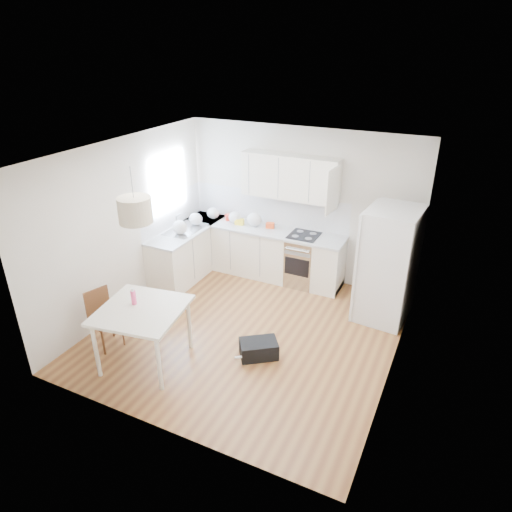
{
  "coord_description": "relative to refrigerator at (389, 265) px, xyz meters",
  "views": [
    {
      "loc": [
        2.59,
        -5.07,
        4.0
      ],
      "look_at": [
        -0.05,
        0.4,
        1.08
      ],
      "focal_mm": 32.0,
      "sensor_mm": 36.0,
      "label": 1
    }
  ],
  "objects": [
    {
      "name": "upper_cabinets",
      "position": [
        -1.88,
        0.58,
        0.98
      ],
      "size": [
        1.7,
        0.32,
        0.75
      ],
      "primitive_type": "cube",
      "color": "white",
      "rests_on": "wall_back"
    },
    {
      "name": "dining_table",
      "position": [
        -2.66,
        -2.56,
        -0.15
      ],
      "size": [
        1.21,
        1.21,
        0.84
      ],
      "rotation": [
        0.0,
        0.0,
        0.16
      ],
      "color": "beige",
      "rests_on": "floor"
    },
    {
      "name": "backsplash_left",
      "position": [
        -3.83,
        -0.16,
        0.32
      ],
      "size": [
        0.01,
        1.8,
        0.58
      ],
      "primitive_type": "cube",
      "color": "white",
      "rests_on": "wall_left"
    },
    {
      "name": "counter_back",
      "position": [
        -2.33,
        0.44,
        0.01
      ],
      "size": [
        3.02,
        0.64,
        0.04
      ],
      "primitive_type": "cube",
      "color": "#B7BABD",
      "rests_on": "cabinets_back"
    },
    {
      "name": "ceiling",
      "position": [
        -1.73,
        -1.36,
        1.81
      ],
      "size": [
        4.2,
        4.2,
        0.0
      ],
      "primitive_type": "plane",
      "rotation": [
        3.14,
        0.0,
        0.0
      ],
      "color": "white",
      "rests_on": "wall_back"
    },
    {
      "name": "grocery_bag_e",
      "position": [
        -3.5,
        -0.41,
        0.15
      ],
      "size": [
        0.27,
        0.23,
        0.24
      ],
      "primitive_type": "ellipsoid",
      "color": "silver",
      "rests_on": "counter_left"
    },
    {
      "name": "snack_red",
      "position": [
        -3.04,
        0.54,
        0.08
      ],
      "size": [
        0.19,
        0.18,
        0.11
      ],
      "primitive_type": "cube",
      "rotation": [
        0.0,
        0.0,
        0.68
      ],
      "color": "red",
      "rests_on": "counter_back"
    },
    {
      "name": "snack_orange",
      "position": [
        -2.2,
        0.51,
        0.08
      ],
      "size": [
        0.16,
        0.12,
        0.1
      ],
      "primitive_type": "cube",
      "rotation": [
        0.0,
        0.0,
        0.19
      ],
      "color": "red",
      "rests_on": "counter_back"
    },
    {
      "name": "cabinets_left",
      "position": [
        -3.53,
        -0.16,
        -0.45
      ],
      "size": [
        0.6,
        1.8,
        0.88
      ],
      "primitive_type": "cube",
      "color": "white",
      "rests_on": "floor"
    },
    {
      "name": "cabinets_back",
      "position": [
        -2.33,
        0.44,
        -0.45
      ],
      "size": [
        3.0,
        0.6,
        0.88
      ],
      "primitive_type": "cube",
      "color": "white",
      "rests_on": "floor"
    },
    {
      "name": "range_oven",
      "position": [
        -1.53,
        0.44,
        -0.45
      ],
      "size": [
        0.5,
        0.61,
        0.88
      ],
      "primitive_type": null,
      "color": "#B3B5B7",
      "rests_on": "floor"
    },
    {
      "name": "window_glassblock",
      "position": [
        -3.82,
        -0.21,
        0.86
      ],
      "size": [
        0.02,
        1.0,
        1.0
      ],
      "primitive_type": "cube",
      "color": "#BFE0F9",
      "rests_on": "wall_left"
    },
    {
      "name": "pendant_lamp",
      "position": [
        -2.6,
        -2.51,
        1.29
      ],
      "size": [
        0.41,
        0.41,
        0.31
      ],
      "primitive_type": "cylinder",
      "rotation": [
        0.0,
        0.0,
        -0.03
      ],
      "color": "beige",
      "rests_on": "ceiling"
    },
    {
      "name": "grocery_bag_a",
      "position": [
        -3.37,
        0.48,
        0.13
      ],
      "size": [
        0.24,
        0.2,
        0.21
      ],
      "primitive_type": "ellipsoid",
      "color": "silver",
      "rests_on": "counter_back"
    },
    {
      "name": "sink",
      "position": [
        -3.53,
        -0.21,
        0.02
      ],
      "size": [
        0.5,
        0.8,
        0.16
      ],
      "primitive_type": null,
      "color": "#B3B5B7",
      "rests_on": "counter_left"
    },
    {
      "name": "wall_right",
      "position": [
        0.37,
        -1.36,
        0.46
      ],
      "size": [
        0.0,
        4.2,
        4.2
      ],
      "primitive_type": "plane",
      "rotation": [
        1.57,
        0.0,
        -1.57
      ],
      "color": "beige",
      "rests_on": "floor"
    },
    {
      "name": "wall_left",
      "position": [
        -3.83,
        -1.36,
        0.46
      ],
      "size": [
        0.0,
        4.2,
        4.2
      ],
      "primitive_type": "plane",
      "rotation": [
        1.57,
        0.0,
        1.57
      ],
      "color": "beige",
      "rests_on": "floor"
    },
    {
      "name": "snack_yellow",
      "position": [
        -2.78,
        0.42,
        0.08
      ],
      "size": [
        0.17,
        0.12,
        0.11
      ],
      "primitive_type": "cube",
      "rotation": [
        0.0,
        0.0,
        0.12
      ],
      "color": "yellow",
      "rests_on": "counter_back"
    },
    {
      "name": "wall_back",
      "position": [
        -1.73,
        0.74,
        0.46
      ],
      "size": [
        4.2,
        0.0,
        4.2
      ],
      "primitive_type": "plane",
      "rotation": [
        1.57,
        0.0,
        0.0
      ],
      "color": "beige",
      "rests_on": "floor"
    },
    {
      "name": "counter_left",
      "position": [
        -3.53,
        -0.16,
        0.01
      ],
      "size": [
        0.64,
        1.82,
        0.04
      ],
      "primitive_type": "cube",
      "color": "#B7BABD",
      "rests_on": "cabinets_left"
    },
    {
      "name": "floor",
      "position": [
        -1.73,
        -1.36,
        -0.89
      ],
      "size": [
        4.2,
        4.2,
        0.0
      ],
      "primitive_type": "plane",
      "color": "brown",
      "rests_on": "ground"
    },
    {
      "name": "gym_bag",
      "position": [
        -1.33,
        -1.8,
        -0.77
      ],
      "size": [
        0.61,
        0.57,
        0.24
      ],
      "primitive_type": "cube",
      "rotation": [
        0.0,
        0.0,
        0.62
      ],
      "color": "black",
      "rests_on": "floor"
    },
    {
      "name": "grocery_bag_c",
      "position": [
        -2.5,
        0.47,
        0.15
      ],
      "size": [
        0.27,
        0.23,
        0.24
      ],
      "primitive_type": "ellipsoid",
      "color": "silver",
      "rests_on": "counter_back"
    },
    {
      "name": "grocery_bag_b",
      "position": [
        -2.88,
        0.45,
        0.14
      ],
      "size": [
        0.24,
        0.21,
        0.22
      ],
      "primitive_type": "ellipsoid",
      "color": "silver",
      "rests_on": "counter_back"
    },
    {
      "name": "backsplash_back",
      "position": [
        -2.33,
        0.74,
        0.32
      ],
      "size": [
        3.0,
        0.01,
        0.58
      ],
      "primitive_type": "cube",
      "color": "white",
      "rests_on": "wall_back"
    },
    {
      "name": "grocery_bag_d",
      "position": [
        -3.49,
        0.06,
        0.14
      ],
      "size": [
        0.25,
        0.21,
        0.22
      ],
      "primitive_type": "ellipsoid",
      "color": "silver",
      "rests_on": "counter_back"
    },
    {
      "name": "drink_bottle",
      "position": [
        -2.82,
        -2.5,
        0.06
      ],
      "size": [
        0.07,
        0.07,
        0.24
      ],
      "primitive_type": "cylinder",
      "rotation": [
        0.0,
        0.0,
        -0.11
      ],
      "color": "#F3437C",
      "rests_on": "dining_table"
    },
    {
      "name": "refrigerator",
      "position": [
        0.0,
        0.0,
        0.0
      ],
      "size": [
        0.93,
        0.96,
        1.78
      ],
      "primitive_type": null,
      "rotation": [
        0.0,
        0.0,
        -0.08
      ],
      "color": "white",
      "rests_on": "floor"
    },
    {
      "name": "dining_chair",
      "position": [
        -3.38,
        -2.5,
        -0.47
      ],
      "size": [
        0.46,
        0.46,
        0.85
      ],
      "primitive_type": null,
      "rotation": [
        0.0,
        0.0,
        -0.34
      ],
      "color": "#532F18",
      "rests_on": "floor"
    }
  ]
}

